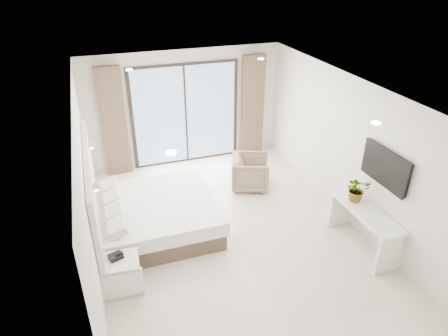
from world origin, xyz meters
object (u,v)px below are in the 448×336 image
Objects in this scene: console_desk at (365,221)px; armchair at (250,171)px; bed at (156,216)px; nightstand at (120,274)px.

armchair is at bearing 112.75° from console_desk.
bed is at bearing 132.90° from armchair.
armchair reaches higher than console_desk.
console_desk is (4.06, -0.34, 0.28)m from nightstand.
bed is at bearing 63.51° from nightstand.
armchair is (3.00, 2.17, 0.12)m from nightstand.
nightstand is at bearing 147.10° from armchair.
bed is 3.35× the size of nightstand.
nightstand is 0.81× the size of armchair.
bed is 1.51m from nightstand.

